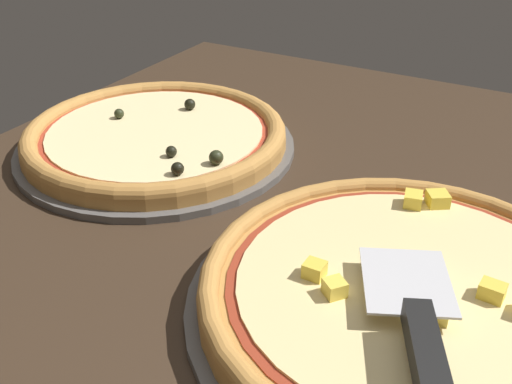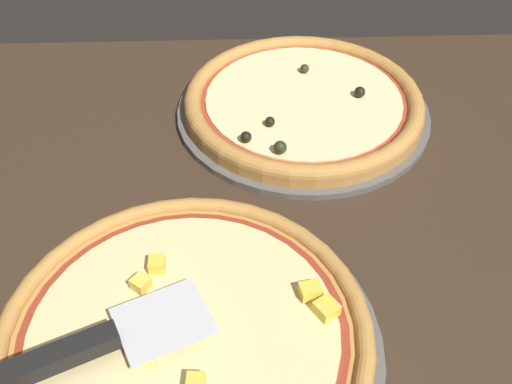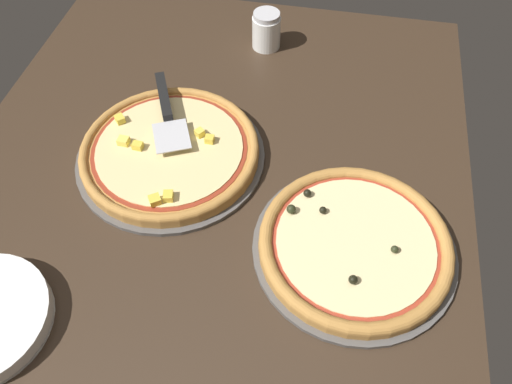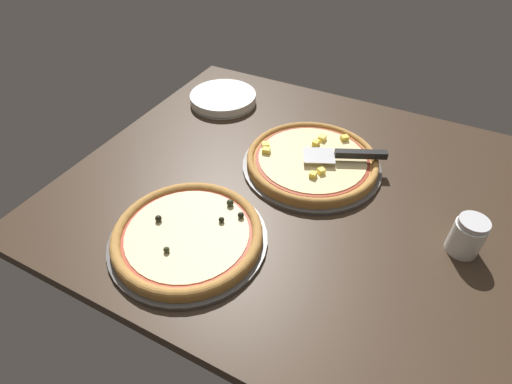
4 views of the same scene
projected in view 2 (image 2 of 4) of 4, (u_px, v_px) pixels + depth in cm
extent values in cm
cube|color=#38281C|center=(192.00, 287.00, 70.97)|extent=(127.64, 110.66, 3.60)
cylinder|color=#565451|center=(186.00, 346.00, 62.53)|extent=(41.25, 41.25, 1.00)
cylinder|color=#B77F3D|center=(185.00, 338.00, 61.48)|extent=(38.78, 38.78, 2.05)
torus|color=#B77F3D|center=(184.00, 333.00, 60.77)|extent=(38.78, 38.78, 1.99)
cylinder|color=maroon|center=(184.00, 332.00, 60.72)|extent=(33.71, 33.71, 0.15)
cylinder|color=beige|center=(184.00, 332.00, 60.64)|extent=(31.80, 31.80, 0.40)
cube|color=yellow|center=(157.00, 264.00, 65.81)|extent=(1.78, 1.89, 1.49)
cube|color=#F4D64C|center=(141.00, 284.00, 63.89)|extent=(2.48, 2.48, 1.49)
cube|color=yellow|center=(326.00, 309.00, 61.54)|extent=(3.03, 3.04, 1.49)
cube|color=#F9E05B|center=(146.00, 355.00, 57.65)|extent=(2.06, 2.09, 1.49)
cube|color=yellow|center=(311.00, 291.00, 63.17)|extent=(2.62, 2.34, 1.49)
cylinder|color=#565451|center=(303.00, 111.00, 92.83)|extent=(38.90, 38.90, 1.00)
cylinder|color=#B77F3D|center=(303.00, 104.00, 91.92)|extent=(36.57, 36.57, 1.65)
torus|color=#B77F3D|center=(304.00, 100.00, 91.36)|extent=(36.57, 36.57, 2.57)
cylinder|color=#A33823|center=(304.00, 99.00, 91.30)|extent=(31.78, 31.78, 0.15)
cylinder|color=beige|center=(304.00, 99.00, 91.22)|extent=(29.98, 29.98, 0.40)
sphere|color=black|center=(360.00, 92.00, 90.72)|extent=(1.66, 1.66, 1.66)
sphere|color=#282D19|center=(280.00, 147.00, 80.94)|extent=(1.84, 1.84, 1.84)
sphere|color=black|center=(270.00, 122.00, 85.47)|extent=(1.44, 1.44, 1.44)
sphere|color=black|center=(246.00, 137.00, 82.77)|extent=(1.60, 1.60, 1.60)
sphere|color=#282D19|center=(305.00, 69.00, 95.73)|extent=(1.43, 1.43, 1.43)
cube|color=silver|center=(163.00, 321.00, 59.44)|extent=(11.32, 10.56, 0.24)
cube|color=black|center=(39.00, 364.00, 54.94)|extent=(14.49, 8.20, 2.00)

